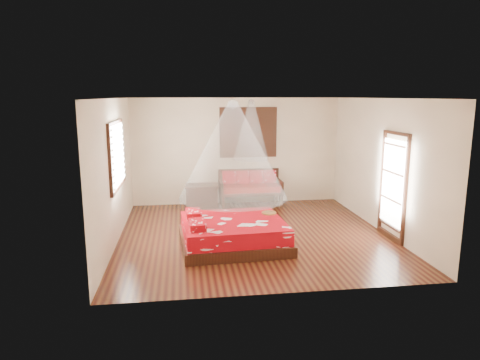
% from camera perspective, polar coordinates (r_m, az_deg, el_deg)
% --- Properties ---
extents(room, '(5.54, 5.54, 2.84)m').
position_cam_1_polar(room, '(8.69, 1.85, 1.56)').
color(room, black).
rests_on(room, ground).
extents(bed, '(2.10, 1.92, 0.63)m').
position_cam_1_polar(bed, '(8.31, -1.01, -7.06)').
color(bed, black).
rests_on(bed, floor).
extents(daybed, '(1.62, 0.72, 0.94)m').
position_cam_1_polar(daybed, '(11.20, 1.35, -0.83)').
color(daybed, black).
rests_on(daybed, floor).
extents(storage_chest, '(0.86, 0.64, 0.58)m').
position_cam_1_polar(storage_chest, '(11.20, -5.10, -2.07)').
color(storage_chest, black).
rests_on(storage_chest, floor).
extents(shutter_panel, '(1.52, 0.06, 1.32)m').
position_cam_1_polar(shutter_panel, '(11.33, 1.11, 6.37)').
color(shutter_panel, black).
rests_on(shutter_panel, wall_back).
extents(window_left, '(0.10, 1.74, 1.34)m').
position_cam_1_polar(window_left, '(8.81, -16.05, 3.25)').
color(window_left, black).
rests_on(window_left, wall_left).
extents(glazed_door, '(0.08, 1.02, 2.16)m').
position_cam_1_polar(glazed_door, '(9.05, 19.71, -0.83)').
color(glazed_door, black).
rests_on(glazed_door, floor).
extents(wine_tray, '(0.30, 0.30, 0.24)m').
position_cam_1_polar(wine_tray, '(8.70, 3.90, -4.08)').
color(wine_tray, brown).
rests_on(wine_tray, bed).
extents(mosquito_net_main, '(2.05, 2.05, 1.80)m').
position_cam_1_polar(mosquito_net_main, '(7.95, -0.93, 3.96)').
color(mosquito_net_main, white).
rests_on(mosquito_net_main, ceiling).
extents(mosquito_net_daybed, '(0.90, 0.90, 1.50)m').
position_cam_1_polar(mosquito_net_daybed, '(10.87, 1.49, 6.69)').
color(mosquito_net_daybed, white).
rests_on(mosquito_net_daybed, ceiling).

